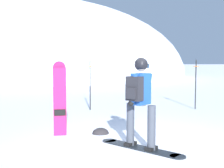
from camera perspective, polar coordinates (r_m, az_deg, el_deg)
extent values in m
plane|color=white|center=(6.04, 5.26, -11.44)|extent=(300.00, 300.00, 0.00)
ellipsoid|color=silver|center=(34.31, -14.07, 1.47)|extent=(32.75, 29.47, 16.75)
cube|color=black|center=(5.77, 5.48, -12.10)|extent=(1.19, 1.40, 0.02)
cylinder|color=black|center=(6.23, -0.51, -10.83)|extent=(0.28, 0.28, 0.02)
cylinder|color=black|center=(5.38, 12.48, -13.41)|extent=(0.28, 0.28, 0.02)
cube|color=black|center=(5.89, 3.53, -11.31)|extent=(0.28, 0.27, 0.06)
cube|color=black|center=(5.63, 7.52, -12.09)|extent=(0.28, 0.27, 0.06)
cylinder|color=#3D424C|center=(5.80, 3.55, -7.69)|extent=(0.15, 0.15, 0.82)
cylinder|color=#3D424C|center=(5.53, 7.56, -8.32)|extent=(0.15, 0.15, 0.82)
cube|color=#1E4C9E|center=(5.56, 5.56, -0.93)|extent=(0.42, 0.40, 0.58)
cylinder|color=#1E4C9E|center=(5.37, 4.15, -1.10)|extent=(0.19, 0.20, 0.57)
cylinder|color=#1E4C9E|center=(5.75, 6.88, -0.77)|extent=(0.19, 0.20, 0.57)
sphere|color=black|center=(5.41, 3.67, -3.73)|extent=(0.11, 0.11, 0.11)
sphere|color=black|center=(5.81, 6.63, -3.19)|extent=(0.11, 0.11, 0.11)
cube|color=#232328|center=(5.39, 4.34, -0.87)|extent=(0.32, 0.33, 0.44)
cube|color=#232328|center=(5.32, 3.70, -1.80)|extent=(0.17, 0.19, 0.20)
sphere|color=beige|center=(5.53, 5.59, 3.46)|extent=(0.21, 0.21, 0.21)
sphere|color=black|center=(5.53, 5.59, 3.77)|extent=(0.25, 0.25, 0.25)
cube|color=navy|center=(5.64, 6.35, 3.47)|extent=(0.13, 0.15, 0.08)
cube|color=#D11E5B|center=(6.57, -9.96, -3.49)|extent=(0.28, 0.21, 1.51)
cylinder|color=#D11E5B|center=(6.61, -10.06, 3.12)|extent=(0.28, 0.06, 0.28)
cube|color=black|center=(6.58, -9.99, -1.55)|extent=(0.25, 0.09, 0.15)
cube|color=black|center=(6.64, -9.94, -5.33)|extent=(0.25, 0.09, 0.15)
cylinder|color=black|center=(10.08, -4.21, -0.31)|extent=(0.04, 0.04, 1.65)
cylinder|color=orange|center=(10.04, -4.23, 3.38)|extent=(0.20, 0.20, 0.02)
cone|color=black|center=(10.04, -4.24, 4.63)|extent=(0.04, 0.04, 0.08)
cylinder|color=black|center=(10.61, 15.71, -0.22)|extent=(0.04, 0.04, 1.66)
cylinder|color=orange|center=(10.58, 15.79, 3.29)|extent=(0.20, 0.20, 0.02)
cone|color=black|center=(10.58, 15.81, 4.48)|extent=(0.04, 0.04, 0.08)
ellipsoid|color=#4C4742|center=(11.21, 5.51, -4.10)|extent=(0.39, 0.33, 0.27)
ellipsoid|color=#282628|center=(6.87, -2.21, -9.48)|extent=(0.38, 0.33, 0.27)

